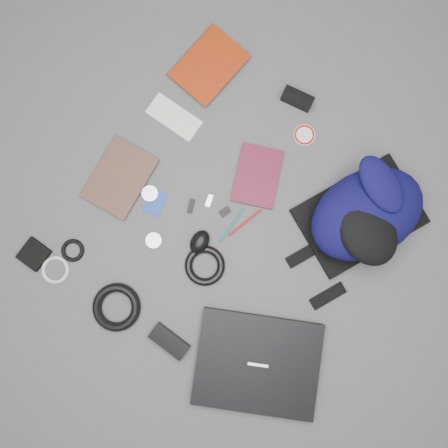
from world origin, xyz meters
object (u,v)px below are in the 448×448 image
Objects in this scene: comic_book at (98,165)px; mouse at (200,242)px; textbook_red at (189,49)px; compact_camera at (297,99)px; backpack at (367,214)px; laptop at (258,363)px; pouch at (34,254)px; power_brick at (169,341)px; dvd_case at (257,176)px.

mouse is (0.44, -0.00, 0.01)m from comic_book.
textbook_red is 0.42m from compact_camera.
mouse is at bearing -110.35° from backpack.
pouch is (-0.82, -0.16, -0.01)m from laptop.
laptop is 0.90m from compact_camera.
power_brick reaches higher than pouch.
dvd_case is at bearing 98.82° from power_brick.
laptop is 4.77× the size of mouse.
textbook_red reaches higher than dvd_case.
dvd_case is 2.40× the size of pouch.
mouse reaches higher than pouch.
dvd_case is 0.80m from pouch.
pouch is at bearing -148.32° from dvd_case.
textbook_red is 1.00× the size of comic_book.
laptop is 3.78× the size of compact_camera.
backpack is 0.38m from dvd_case.
laptop is 0.30m from power_brick.
pouch reaches higher than dvd_case.
compact_camera is (-0.41, 0.20, -0.06)m from backpack.
mouse is 0.34m from power_brick.
mouse is at bearing -118.62° from dvd_case.
comic_book is 2.87× the size of mouse.
pouch is (-0.43, -0.37, -0.01)m from mouse.
compact_camera is at bearing 74.77° from dvd_case.
comic_book is at bearing 172.38° from mouse.
mouse is 0.63× the size of power_brick.
backpack is 2.09× the size of dvd_case.
textbook_red is at bearing 82.19° from comic_book.
pouch is at bearing -85.15° from textbook_red.
laptop is 0.86m from comic_book.
compact_camera reaches higher than power_brick.
power_brick is at bearing 174.53° from laptop.
mouse reaches higher than power_brick.
laptop is 1.97× the size of dvd_case.
backpack reaches higher than laptop.
comic_book is 0.44m from mouse.
backpack is 1.77× the size of comic_book.
compact_camera is 1.26× the size of mouse.
backpack is 4.02× the size of compact_camera.
comic_book is 0.55m from dvd_case.
compact_camera reaches higher than pouch.
power_brick is (-0.26, -0.72, -0.07)m from backpack.
power_brick reaches higher than textbook_red.
compact_camera is at bearing 85.06° from mouse.
textbook_red reaches higher than comic_book.
backpack is at bearing 38.55° from mouse.
compact_camera is at bearing 47.83° from comic_book.
dvd_case is at bearing -21.26° from textbook_red.
textbook_red is 1.18× the size of dvd_case.
pouch is (0.02, -0.37, 0.00)m from comic_book.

